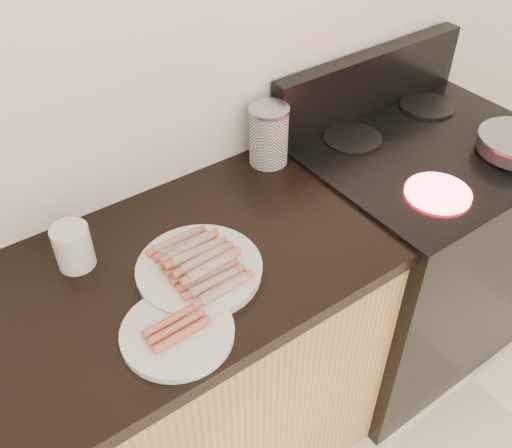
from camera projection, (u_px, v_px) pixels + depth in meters
wall_back at (134, 52)px, 1.34m from camera, size 4.00×0.04×2.60m
stove at (406, 254)px, 2.04m from camera, size 0.76×0.65×0.91m
stove_panel at (370, 81)px, 1.85m from camera, size 0.76×0.06×0.20m
burner_near_left at (438, 193)px, 1.56m from camera, size 0.18×0.18×0.01m
burner_far_left at (352, 138)px, 1.76m from camera, size 0.18×0.18×0.01m
burner_far_right at (427, 106)px, 1.91m from camera, size 0.18×0.18×0.01m
main_plate at (200, 271)px, 1.34m from camera, size 0.34×0.34×0.02m
side_plate at (178, 333)px, 1.20m from camera, size 0.31×0.31×0.02m
hotdog_pile at (199, 262)px, 1.32m from camera, size 0.12×0.23×0.05m
plain_sausages at (177, 327)px, 1.19m from camera, size 0.12×0.07×0.02m
canister at (269, 135)px, 1.64m from camera, size 0.12×0.12×0.18m
mug at (73, 247)px, 1.34m from camera, size 0.11×0.11×0.11m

